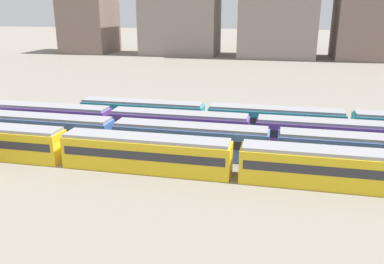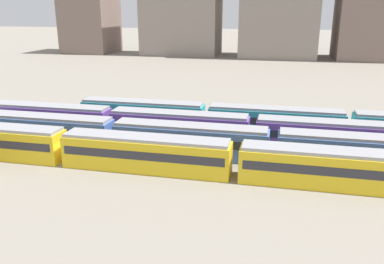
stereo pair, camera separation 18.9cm
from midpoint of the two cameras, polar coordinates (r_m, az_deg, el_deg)
ground_plane at (r=52.17m, az=-12.91°, el=-1.29°), size 600.00×600.00×0.00m
train_track_0 at (r=39.62m, az=6.24°, el=-4.08°), size 74.70×3.06×3.75m
train_track_1 at (r=45.29m, az=23.63°, el=-2.71°), size 93.60×3.06×3.75m
train_track_2 at (r=49.72m, az=19.58°, el=-0.51°), size 93.60×3.06×3.75m
train_track_3 at (r=54.26m, az=11.84°, el=1.61°), size 55.80×3.06×3.75m
distant_building_0 at (r=161.99m, az=-14.86°, el=16.35°), size 17.91×18.77×29.51m
distant_building_1 at (r=149.22m, az=-1.76°, el=17.78°), size 27.65×17.16×34.35m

